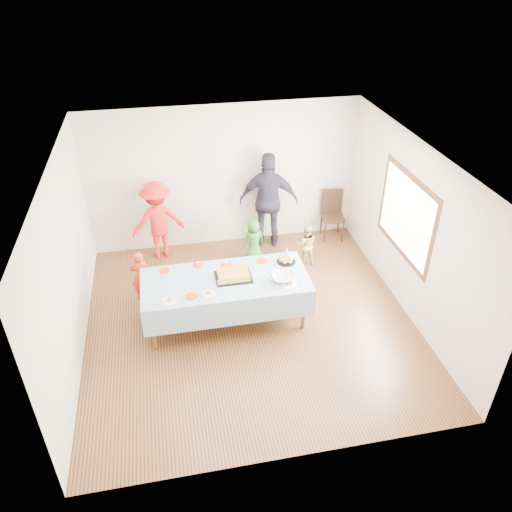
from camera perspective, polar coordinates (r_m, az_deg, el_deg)
The scene contains 22 objects.
ground at distance 7.92m, azimuth -0.72°, elevation -7.34°, with size 5.00×5.00×0.00m, color #432713.
room_walls at distance 6.92m, azimuth -0.39°, elevation 4.01°, with size 5.04×5.04×2.72m.
party_table at distance 7.50m, azimuth -3.51°, elevation -3.00°, with size 2.50×1.10×0.78m.
birthday_cake at distance 7.47m, azimuth -2.61°, elevation -2.17°, with size 0.54×0.42×0.10m.
rolls_tray at distance 7.83m, azimuth 3.47°, elevation -0.45°, with size 0.30×0.30×0.09m.
punch_bowl at distance 7.42m, azimuth 3.19°, elevation -2.45°, with size 0.35×0.35×0.09m, color silver.
party_hat at distance 7.95m, azimuth 3.49°, elevation 0.53°, with size 0.10×0.10×0.17m, color white.
fork_pile at distance 7.43m, azimuth 2.01°, elevation -2.50°, with size 0.24×0.18×0.07m, color white, non-canonical shape.
plate_red_far_a at distance 7.75m, azimuth -10.42°, elevation -1.66°, with size 0.16×0.16×0.01m, color red.
plate_red_far_b at distance 7.81m, azimuth -6.60°, elevation -1.01°, with size 0.17×0.17×0.01m, color red.
plate_red_far_c at distance 7.77m, azimuth -3.39°, elevation -1.01°, with size 0.17×0.17×0.01m, color red.
plate_red_far_d at distance 7.85m, azimuth 0.61°, elevation -0.55°, with size 0.17×0.17×0.01m, color red.
plate_red_near at distance 7.16m, azimuth -7.39°, elevation -4.58°, with size 0.18×0.18×0.01m, color red.
plate_white_left at distance 7.12m, azimuth -9.89°, elevation -5.08°, with size 0.21×0.21×0.01m, color white.
plate_white_mid at distance 7.18m, azimuth -5.44°, elevation -4.30°, with size 0.20×0.20×0.01m, color white.
plate_white_right at distance 7.35m, azimuth 3.84°, elevation -3.27°, with size 0.24×0.24×0.01m, color white.
dining_chair at distance 9.93m, azimuth 8.71°, elevation 5.07°, with size 0.46×0.46×0.97m.
toddler_left at distance 8.30m, azimuth -13.04°, elevation -2.23°, with size 0.33×0.22×0.91m, color red.
toddler_mid at distance 9.02m, azimuth -0.29°, elevation 1.68°, with size 0.43×0.28×0.88m, color #296E24.
toddler_right at distance 9.07m, azimuth 5.74°, elevation 1.33°, with size 0.38×0.29×0.78m, color tan.
adult_left at distance 9.24m, azimuth -11.17°, elevation 4.02°, with size 0.96×0.55×1.49m, color red.
adult_right at distance 9.34m, azimuth 1.48°, elevation 6.32°, with size 1.09×0.46×1.87m, color #2B2837.
Camera 1 is at (-1.09, -5.94, 5.11)m, focal length 35.00 mm.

